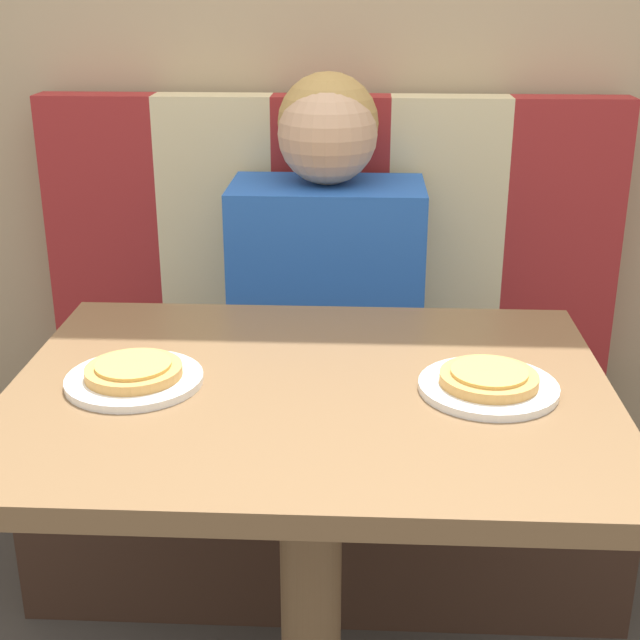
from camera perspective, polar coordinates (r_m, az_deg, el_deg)
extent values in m
cube|color=#382319|center=(2.13, 0.41, -10.43)|extent=(1.32, 0.47, 0.44)
cube|color=maroon|center=(2.17, -13.47, 5.37)|extent=(0.26, 0.09, 0.65)
cube|color=beige|center=(2.11, -6.54, 5.39)|extent=(0.26, 0.09, 0.65)
cube|color=maroon|center=(2.09, 0.68, 5.32)|extent=(0.26, 0.09, 0.65)
cube|color=beige|center=(2.09, 7.96, 5.18)|extent=(0.26, 0.09, 0.65)
cube|color=maroon|center=(2.13, 15.07, 4.95)|extent=(0.26, 0.09, 0.65)
cube|color=brown|center=(1.34, -0.65, -4.87)|extent=(0.90, 0.69, 0.03)
cylinder|color=brown|center=(1.55, -0.59, -17.70)|extent=(0.10, 0.10, 0.73)
cube|color=#2356B2|center=(1.92, 0.45, 1.54)|extent=(0.40, 0.24, 0.49)
sphere|color=tan|center=(1.84, 0.48, 11.80)|extent=(0.20, 0.20, 0.20)
sphere|color=#AD8447|center=(1.86, 0.51, 12.47)|extent=(0.21, 0.21, 0.21)
cylinder|color=white|center=(1.37, -11.79, -3.76)|extent=(0.21, 0.21, 0.01)
cylinder|color=white|center=(1.34, 10.71, -4.24)|extent=(0.21, 0.21, 0.01)
cylinder|color=#C68E47|center=(1.36, -11.84, -3.23)|extent=(0.14, 0.14, 0.02)
cylinder|color=gold|center=(1.36, -11.87, -2.82)|extent=(0.11, 0.11, 0.01)
cylinder|color=#C68E47|center=(1.33, 10.75, -3.71)|extent=(0.14, 0.14, 0.02)
cylinder|color=gold|center=(1.33, 10.78, -3.29)|extent=(0.11, 0.11, 0.01)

